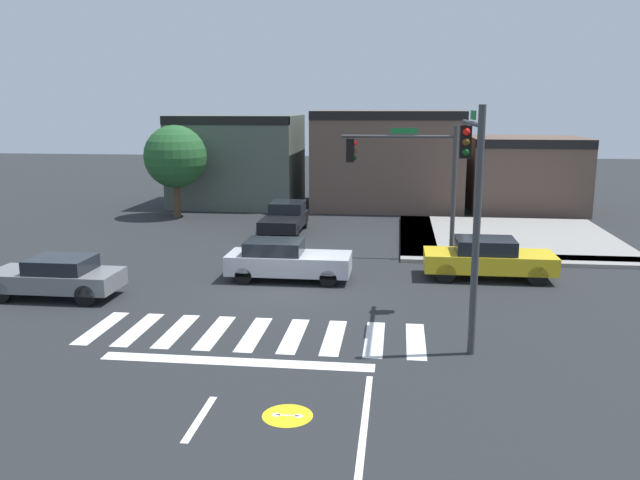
{
  "coord_description": "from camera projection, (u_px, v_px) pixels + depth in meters",
  "views": [
    {
      "loc": [
        3.86,
        -21.29,
        6.17
      ],
      "look_at": [
        1.1,
        1.58,
        1.43
      ],
      "focal_mm": 36.8,
      "sensor_mm": 36.0,
      "label": 1
    }
  ],
  "objects": [
    {
      "name": "traffic_signal_northeast",
      "position": [
        408.0,
        167.0,
        26.56
      ],
      "size": [
        4.67,
        0.32,
        5.4
      ],
      "rotation": [
        0.0,
        0.0,
        3.14
      ],
      "color": "#383A3D",
      "rests_on": "ground_plane"
    },
    {
      "name": "roadside_tree",
      "position": [
        175.0,
        157.0,
        36.33
      ],
      "size": [
        3.47,
        3.47,
        5.13
      ],
      "color": "#4C3823",
      "rests_on": "ground_plane"
    },
    {
      "name": "car_yellow",
      "position": [
        488.0,
        258.0,
        23.71
      ],
      "size": [
        4.63,
        1.83,
        1.48
      ],
      "color": "gold",
      "rests_on": "ground_plane"
    },
    {
      "name": "crosswalk_near",
      "position": [
        254.0,
        334.0,
        18.02
      ],
      "size": [
        9.33,
        2.78,
        0.01
      ],
      "color": "silver",
      "rests_on": "ground_plane"
    },
    {
      "name": "bike_detector_marking",
      "position": [
        288.0,
        416.0,
        13.28
      ],
      "size": [
        1.04,
        1.04,
        0.01
      ],
      "color": "yellow",
      "rests_on": "ground_plane"
    },
    {
      "name": "curb_corner_northeast",
      "position": [
        497.0,
        239.0,
        30.55
      ],
      "size": [
        10.0,
        10.6,
        0.15
      ],
      "color": "gray",
      "rests_on": "ground_plane"
    },
    {
      "name": "car_silver",
      "position": [
        286.0,
        260.0,
        23.53
      ],
      "size": [
        4.41,
        1.76,
        1.44
      ],
      "color": "#B7BABF",
      "rests_on": "ground_plane"
    },
    {
      "name": "car_gray",
      "position": [
        57.0,
        277.0,
        21.36
      ],
      "size": [
        4.19,
        1.8,
        1.35
      ],
      "rotation": [
        0.0,
        0.0,
        3.14
      ],
      "color": "slate",
      "rests_on": "ground_plane"
    },
    {
      "name": "traffic_signal_southeast",
      "position": [
        472.0,
        181.0,
        17.27
      ],
      "size": [
        0.32,
        4.39,
        6.2
      ],
      "rotation": [
        0.0,
        0.0,
        1.57
      ],
      "color": "#383A3D",
      "rests_on": "ground_plane"
    },
    {
      "name": "car_black",
      "position": [
        285.0,
        218.0,
        32.42
      ],
      "size": [
        1.86,
        4.21,
        1.41
      ],
      "rotation": [
        0.0,
        0.0,
        -1.57
      ],
      "color": "black",
      "rests_on": "ground_plane"
    },
    {
      "name": "storefront_row",
      "position": [
        364.0,
        162.0,
        40.4
      ],
      "size": [
        24.55,
        7.03,
        5.87
      ],
      "color": "#4C564C",
      "rests_on": "ground_plane"
    },
    {
      "name": "ground_plane",
      "position": [
        283.0,
        289.0,
        22.4
      ],
      "size": [
        120.0,
        120.0,
        0.0
      ],
      "primitive_type": "plane",
      "color": "#232628"
    }
  ]
}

